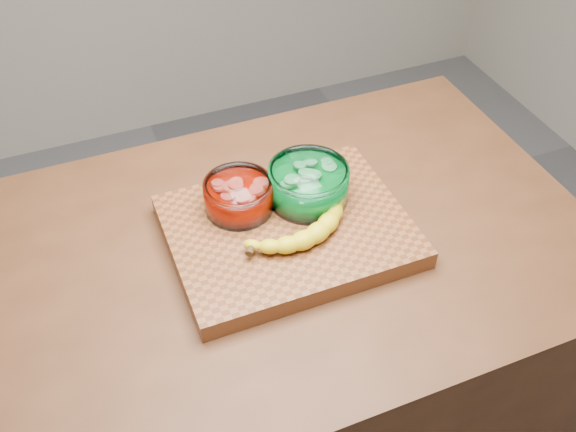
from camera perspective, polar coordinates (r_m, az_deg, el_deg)
name	(u,v)px	position (r m, az deg, el deg)	size (l,w,h in m)	color
counter	(288,367)	(1.60, 0.00, -13.27)	(1.20, 0.80, 0.90)	#4E2B17
cutting_board	(288,231)	(1.24, 0.00, -1.34)	(0.45, 0.35, 0.04)	brown
bowl_red	(239,196)	(1.24, -4.41, 1.79)	(0.13, 0.13, 0.06)	white
bowl_green	(308,184)	(1.25, 1.82, 2.83)	(0.16, 0.16, 0.07)	white
banana	(297,221)	(1.20, 0.83, -0.40)	(0.26, 0.16, 0.04)	yellow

